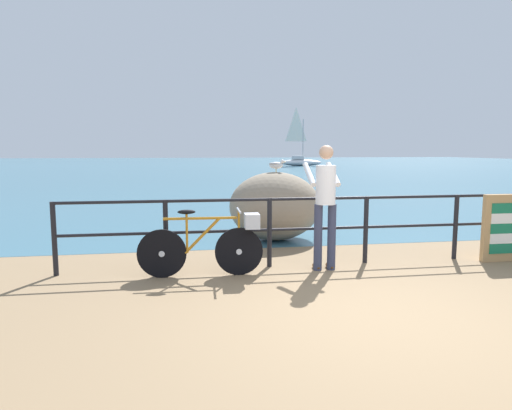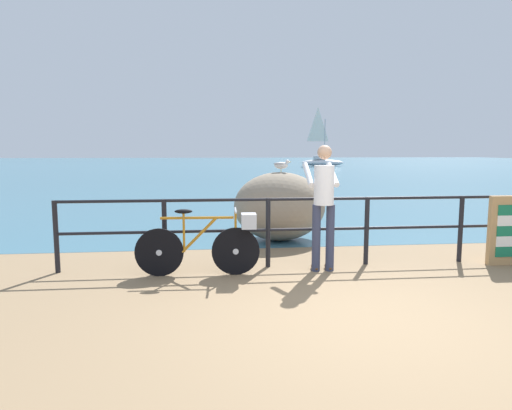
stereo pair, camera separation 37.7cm
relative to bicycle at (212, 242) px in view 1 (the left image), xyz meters
name	(u,v)px [view 1 (the left image)]	position (x,y,z in m)	size (l,w,h in m)	color
ground_plane	(220,182)	(1.61, 18.25, -0.51)	(120.00, 120.00, 0.10)	#846B4C
sea_surface	(200,165)	(1.61, 46.60, -0.46)	(120.00, 90.00, 0.01)	#38667A
promenade_railing	(319,222)	(1.61, 0.36, 0.18)	(7.52, 0.07, 1.02)	black
bicycle	(212,242)	(0.00, 0.00, 0.00)	(1.70, 0.48, 0.92)	black
person_at_railing	(325,201)	(1.62, 0.08, 0.53)	(0.45, 0.64, 1.78)	#333851
folded_deckchair_stack	(508,228)	(4.56, 0.10, 0.06)	(0.84, 0.10, 1.04)	tan
breakwater_boulder_main	(275,206)	(1.35, 2.29, 0.18)	(1.74, 1.45, 1.30)	gray
seagull	(276,165)	(1.38, 2.33, 0.97)	(0.34, 0.15, 0.23)	gold
sailboat	(300,159)	(11.93, 40.25, 0.24)	(4.59, 2.55, 6.16)	white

